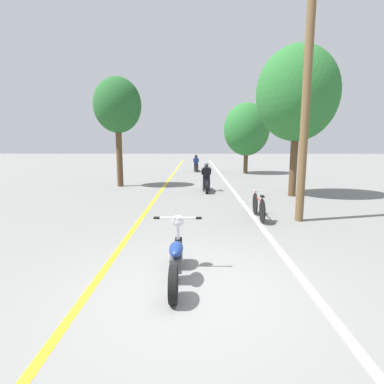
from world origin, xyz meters
TOP-DOWN VIEW (x-y plane):
  - ground_plane at (0.00, 0.00)m, footprint 120.00×120.00m
  - lane_stripe_center at (-1.70, 12.22)m, footprint 0.14×48.00m
  - lane_stripe_edge at (1.88, 12.22)m, footprint 0.14×48.00m
  - utility_pole at (3.17, 4.32)m, footprint 1.10×0.24m
  - roadside_tree_right_near at (4.33, 8.66)m, footprint 3.47×3.13m
  - roadside_tree_right_far at (3.87, 18.56)m, footprint 3.43×3.09m
  - roadside_tree_left at (-4.10, 11.58)m, footprint 2.50×2.25m
  - motorcycle_foreground at (-0.32, 0.28)m, footprint 0.88×1.93m
  - motorcycle_rider_lead at (0.54, 9.92)m, footprint 0.50×1.98m
  - motorcycle_rider_far at (0.05, 20.31)m, footprint 0.50×2.09m
  - bicycle_parked at (1.99, 4.60)m, footprint 0.44×1.79m

SIDE VIEW (x-z plane):
  - ground_plane at x=0.00m, z-range 0.00..0.00m
  - lane_stripe_center at x=-1.70m, z-range 0.00..0.01m
  - lane_stripe_edge at x=1.88m, z-range 0.00..0.01m
  - bicycle_parked at x=1.99m, z-range -0.03..0.80m
  - motorcycle_foreground at x=-0.32m, z-range -0.10..0.93m
  - motorcycle_rider_lead at x=0.54m, z-range -0.17..1.21m
  - motorcycle_rider_far at x=0.05m, z-range -0.16..1.20m
  - roadside_tree_right_far at x=3.87m, z-range 0.68..6.00m
  - utility_pole at x=3.17m, z-range 0.09..7.41m
  - roadside_tree_left at x=-4.10m, z-range 1.38..7.13m
  - roadside_tree_right_near at x=4.33m, z-range 1.19..7.60m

